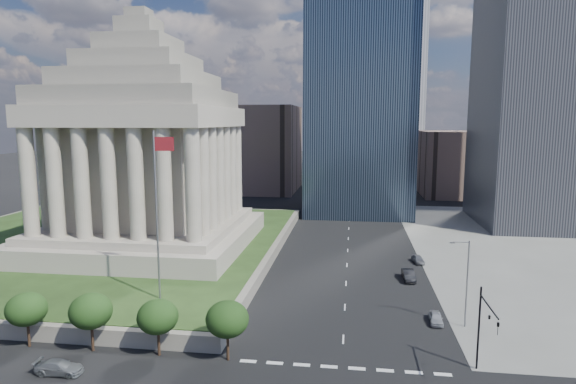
% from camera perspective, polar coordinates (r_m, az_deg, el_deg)
% --- Properties ---
extents(ground, '(500.00, 500.00, 0.00)m').
position_cam_1_polar(ground, '(130.66, 7.34, -1.84)').
color(ground, black).
rests_on(ground, ground).
extents(plaza_terrace, '(66.00, 70.00, 1.80)m').
position_cam_1_polar(plaza_terrace, '(93.57, -21.86, -5.89)').
color(plaza_terrace, '#656156').
rests_on(plaza_terrace, ground).
extents(plaza_lawn, '(64.00, 68.00, 0.10)m').
position_cam_1_polar(plaza_lawn, '(93.35, -21.89, -5.33)').
color(plaza_lawn, '#233716').
rests_on(plaza_lawn, plaza_terrace).
extents(war_memorial, '(34.00, 34.00, 39.00)m').
position_cam_1_polar(war_memorial, '(84.13, -16.72, 6.95)').
color(war_memorial, gray).
rests_on(war_memorial, plaza_lawn).
extents(flagpole, '(2.52, 0.24, 20.00)m').
position_cam_1_polar(flagpole, '(58.08, -15.18, -1.68)').
color(flagpole, slate).
rests_on(flagpole, plaza_lawn).
extents(midrise_glass, '(26.00, 26.00, 60.00)m').
position_cam_1_polar(midrise_glass, '(123.84, 8.53, 11.52)').
color(midrise_glass, black).
rests_on(midrise_glass, ground).
extents(building_filler_ne, '(20.00, 30.00, 20.00)m').
position_cam_1_polar(building_filler_ne, '(162.21, 18.90, 3.31)').
color(building_filler_ne, brown).
rests_on(building_filler_ne, ground).
extents(building_filler_nw, '(24.00, 30.00, 28.00)m').
position_cam_1_polar(building_filler_nw, '(161.82, -3.20, 5.16)').
color(building_filler_nw, brown).
rests_on(building_filler_nw, ground).
extents(traffic_signal_ne, '(0.30, 5.74, 8.00)m').
position_cam_1_polar(traffic_signal_ne, '(47.36, 22.29, -14.22)').
color(traffic_signal_ne, black).
rests_on(traffic_signal_ne, ground).
extents(street_lamp_north, '(2.13, 0.22, 10.00)m').
position_cam_1_polar(street_lamp_north, '(57.74, 20.31, -9.59)').
color(street_lamp_north, slate).
rests_on(street_lamp_north, ground).
extents(suv_grey, '(4.44, 1.88, 1.28)m').
position_cam_1_polar(suv_grey, '(51.33, -25.48, -18.25)').
color(suv_grey, slate).
rests_on(suv_grey, ground).
extents(parked_sedan_near, '(1.63, 3.65, 1.22)m').
position_cam_1_polar(parked_sedan_near, '(59.50, 17.14, -14.07)').
color(parked_sedan_near, '#9EA1A7').
rests_on(parked_sedan_near, ground).
extents(parked_sedan_mid, '(4.60, 1.76, 1.50)m').
position_cam_1_polar(parked_sedan_mid, '(73.28, 14.09, -9.54)').
color(parked_sedan_mid, black).
rests_on(parked_sedan_mid, ground).
extents(parked_sedan_far, '(3.91, 2.03, 1.27)m').
position_cam_1_polar(parked_sedan_far, '(82.25, 15.15, -7.69)').
color(parked_sedan_far, slate).
rests_on(parked_sedan_far, ground).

